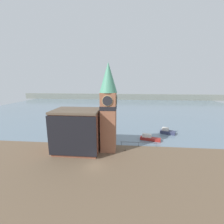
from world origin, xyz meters
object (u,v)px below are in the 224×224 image
object	(u,v)px
clock_tower	(108,106)
mooring_bollard_near	(125,149)
boat_near	(149,138)
pier_building	(77,131)
boat_far	(167,131)

from	to	relation	value
clock_tower	mooring_bollard_near	size ratio (longest dim) A/B	29.72
mooring_bollard_near	boat_near	bearing A→B (deg)	47.11
pier_building	mooring_bollard_near	world-z (taller)	pier_building
boat_near	boat_far	size ratio (longest dim) A/B	1.18
clock_tower	pier_building	world-z (taller)	clock_tower
boat_near	boat_far	xyz separation A→B (m)	(6.55, 6.12, 0.04)
pier_building	boat_far	world-z (taller)	pier_building
pier_building	boat_far	bearing A→B (deg)	30.15
pier_building	boat_near	distance (m)	20.47
pier_building	clock_tower	bearing A→B (deg)	7.62
clock_tower	pier_building	size ratio (longest dim) A/B	1.93
clock_tower	mooring_bollard_near	distance (m)	11.36
boat_near	clock_tower	bearing A→B (deg)	-130.67
boat_near	mooring_bollard_near	bearing A→B (deg)	-117.40
boat_near	boat_far	distance (m)	8.96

